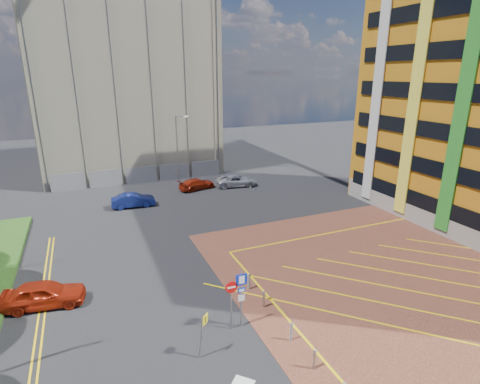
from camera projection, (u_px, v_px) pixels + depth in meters
ground at (240, 340)px, 18.42m from camera, size 140.00×140.00×0.00m
forecourt at (444, 281)px, 23.63m from camera, size 26.00×26.00×0.02m
lamp_back at (178, 147)px, 43.17m from camera, size 1.53×0.16×8.00m
sign_cluster at (238, 294)px, 18.80m from camera, size 1.17×0.12×3.20m
warning_sign at (203, 331)px, 16.94m from camera, size 0.57×0.38×2.25m
bollard_row at (298, 341)px, 17.67m from camera, size 0.14×11.14×0.90m
construction_building at (124, 85)px, 50.15m from camera, size 21.20×19.20×22.00m
construction_fence at (150, 174)px, 44.79m from camera, size 21.60×0.06×2.00m
car_red_left at (44, 294)px, 20.96m from camera, size 4.58×2.39×1.49m
car_blue_back at (133, 200)px, 36.59m from camera, size 4.23×1.71×1.37m
car_red_back at (197, 184)px, 42.20m from camera, size 4.50×2.73×1.22m
car_silver_back at (236, 181)px, 43.33m from camera, size 4.98×2.93×1.30m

